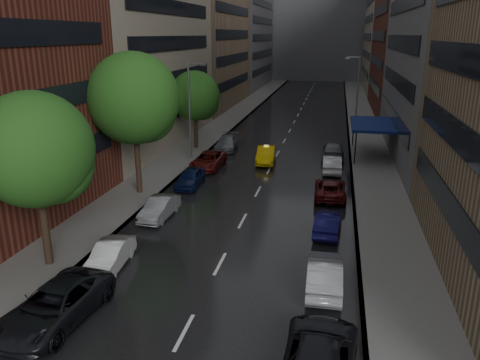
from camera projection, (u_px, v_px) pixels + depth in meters
name	position (u px, v px, depth m)	size (l,w,h in m)	color
road	(293.00, 125.00, 61.81)	(14.00, 140.00, 0.01)	black
sidewalk_left	(227.00, 122.00, 63.51)	(4.00, 140.00, 0.15)	gray
sidewalk_right	(363.00, 127.00, 60.06)	(4.00, 140.00, 0.15)	gray
buildings_left	(199.00, 2.00, 68.13)	(8.00, 108.00, 38.00)	maroon
buildings_right	(417.00, 5.00, 60.71)	(8.05, 109.10, 36.00)	#937A5B
building_far	(320.00, 16.00, 120.61)	(40.00, 14.00, 32.00)	slate
tree_near	(35.00, 150.00, 22.40)	(5.65, 5.65, 9.00)	#382619
tree_mid	(134.00, 98.00, 33.00)	(6.53, 6.53, 10.40)	#382619
tree_far	(195.00, 96.00, 47.23)	(5.04, 5.04, 8.03)	#382619
taxi	(266.00, 155.00, 43.39)	(1.61, 4.61, 1.52)	yellow
parked_cars_left	(174.00, 194.00, 32.90)	(3.12, 36.55, 1.58)	black
parked_cars_right	(329.00, 207.00, 30.28)	(2.87, 36.37, 1.54)	black
street_lamp_left	(190.00, 109.00, 43.13)	(1.74, 0.22, 9.00)	gray
street_lamp_right	(357.00, 93.00, 54.19)	(1.74, 0.22, 9.00)	gray
awning	(372.00, 124.00, 45.13)	(4.00, 8.00, 3.12)	navy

